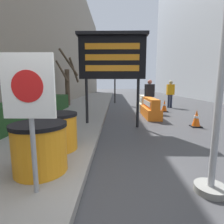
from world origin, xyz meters
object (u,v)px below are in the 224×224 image
warning_sign (29,98)px  jersey_barrier_orange_near (150,109)px  barrel_drum_foreground (40,147)px  jersey_barrier_cream (143,104)px  pedestrian_worker (170,92)px  traffic_cone_near (150,101)px  traffic_light_near_curb (115,66)px  traffic_cone_mid (164,106)px  pedestrian_passerby (149,93)px  message_board (112,58)px  traffic_cone_far (196,119)px  barrel_drum_middle (57,131)px

warning_sign → jersey_barrier_orange_near: (2.68, 6.12, -0.97)m
barrel_drum_foreground → jersey_barrier_cream: 8.22m
jersey_barrier_cream → pedestrian_worker: (1.96, 1.27, 0.66)m
jersey_barrier_cream → traffic_cone_near: 2.79m
traffic_light_near_curb → jersey_barrier_orange_near: bearing=-74.6°
pedestrian_worker → jersey_barrier_orange_near: bearing=-120.2°
jersey_barrier_orange_near → pedestrian_worker: size_ratio=1.21×
jersey_barrier_orange_near → traffic_cone_mid: jersey_barrier_orange_near is taller
jersey_barrier_orange_near → pedestrian_passerby: 1.47m
barrel_drum_foreground → pedestrian_worker: (4.81, 8.98, 0.51)m
message_board → jersey_barrier_orange_near: (1.76, 2.01, -2.03)m
traffic_cone_far → barrel_drum_foreground: bearing=-138.8°
message_board → pedestrian_passerby: message_board is taller
pedestrian_passerby → jersey_barrier_cream: bearing=-93.1°
warning_sign → traffic_light_near_curb: 12.39m
traffic_cone_mid → traffic_light_near_curb: 5.90m
barrel_drum_middle → traffic_cone_near: bearing=67.9°
jersey_barrier_cream → pedestrian_worker: 2.42m
message_board → traffic_cone_near: size_ratio=5.55×
message_board → traffic_cone_mid: (2.87, 3.65, -2.10)m
message_board → warning_sign: bearing=-102.5°
traffic_cone_near → pedestrian_passerby: bearing=-102.0°
barrel_drum_middle → pedestrian_worker: size_ratio=0.48×
message_board → traffic_light_near_curb: traffic_light_near_curb is taller
message_board → traffic_cone_far: message_board is taller
traffic_light_near_curb → barrel_drum_middle: bearing=-96.4°
traffic_cone_mid → pedestrian_passerby: size_ratio=0.38×
message_board → traffic_cone_far: bearing=1.1°
traffic_cone_mid → pedestrian_passerby: (-0.93, -0.34, 0.72)m
traffic_cone_far → traffic_light_near_curb: traffic_light_near_curb is taller
warning_sign → jersey_barrier_orange_near: bearing=66.4°
traffic_cone_near → warning_sign: bearing=-108.3°
jersey_barrier_orange_near → pedestrian_worker: pedestrian_worker is taller
warning_sign → traffic_cone_mid: bearing=64.0°
barrel_drum_foreground → barrel_drum_middle: size_ratio=1.00×
jersey_barrier_orange_near → warning_sign: bearing=-113.6°
warning_sign → traffic_cone_far: warning_sign is taller
jersey_barrier_orange_near → traffic_cone_mid: (1.11, 1.65, -0.07)m
warning_sign → jersey_barrier_orange_near: 6.75m
warning_sign → traffic_cone_near: 11.54m
traffic_cone_mid → pedestrian_passerby: 1.22m
traffic_cone_mid → traffic_cone_near: bearing=93.4°
barrel_drum_middle → traffic_cone_mid: size_ratio=1.28×
traffic_cone_mid → pedestrian_worker: (0.85, 1.78, 0.72)m
traffic_cone_far → pedestrian_passerby: bearing=108.4°
message_board → traffic_cone_mid: bearing=51.8°
barrel_drum_foreground → barrel_drum_middle: same height
barrel_drum_foreground → barrel_drum_middle: (-0.05, 0.96, 0.00)m
barrel_drum_foreground → traffic_cone_far: size_ratio=1.35×
barrel_drum_foreground → warning_sign: bearing=-73.6°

